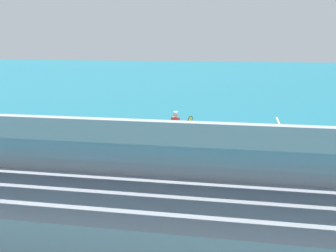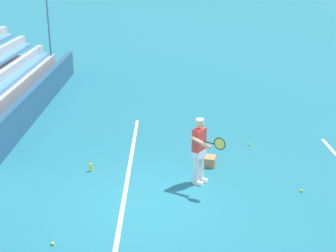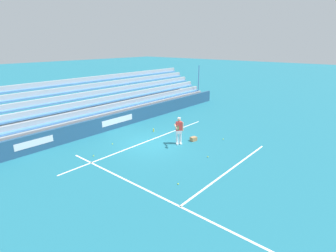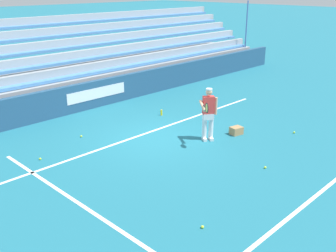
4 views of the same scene
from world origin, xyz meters
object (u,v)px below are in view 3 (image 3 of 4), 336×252
at_px(tennis_ball_by_box, 93,156).
at_px(tennis_ball_on_baseline, 112,144).
at_px(ball_box_cardboard, 193,139).
at_px(tennis_ball_near_player, 223,139).
at_px(tennis_ball_toward_net, 178,184).
at_px(water_bottle, 154,130).
at_px(tennis_ball_far_left, 208,157).
at_px(tennis_player, 179,131).

distance_m(tennis_ball_by_box, tennis_ball_on_baseline, 1.96).
xyz_separation_m(ball_box_cardboard, tennis_ball_near_player, (-1.46, 1.36, -0.10)).
distance_m(tennis_ball_near_player, tennis_ball_toward_net, 6.57).
height_order(tennis_ball_by_box, tennis_ball_toward_net, same).
xyz_separation_m(tennis_ball_by_box, water_bottle, (-5.32, -0.42, 0.08)).
bearing_deg(tennis_ball_far_left, tennis_ball_near_player, -166.25).
bearing_deg(tennis_ball_near_player, water_bottle, -68.55).
relative_size(tennis_ball_by_box, tennis_ball_far_left, 1.00).
relative_size(tennis_player, tennis_ball_near_player, 25.98).
distance_m(tennis_ball_near_player, tennis_ball_by_box, 8.27).
distance_m(tennis_ball_near_player, water_bottle, 4.95).
bearing_deg(tennis_ball_toward_net, tennis_ball_by_box, -82.78).
height_order(ball_box_cardboard, water_bottle, ball_box_cardboard).
bearing_deg(tennis_ball_near_player, tennis_ball_on_baseline, -42.55).
bearing_deg(ball_box_cardboard, tennis_ball_far_left, 52.79).
bearing_deg(tennis_ball_on_baseline, ball_box_cardboard, 137.63).
distance_m(tennis_player, water_bottle, 3.06).
distance_m(tennis_player, tennis_ball_on_baseline, 4.26).
bearing_deg(tennis_ball_far_left, ball_box_cardboard, -127.21).
bearing_deg(tennis_ball_near_player, tennis_player, -34.48).
bearing_deg(water_bottle, tennis_ball_near_player, 111.45).
height_order(tennis_ball_by_box, tennis_ball_far_left, same).
height_order(tennis_player, ball_box_cardboard, tennis_player).
relative_size(ball_box_cardboard, tennis_ball_by_box, 6.06).
xyz_separation_m(ball_box_cardboard, water_bottle, (0.35, -3.25, -0.02)).
xyz_separation_m(ball_box_cardboard, tennis_ball_by_box, (5.68, -2.83, -0.10)).
distance_m(tennis_ball_by_box, water_bottle, 5.34).
distance_m(tennis_ball_toward_net, water_bottle, 7.52).
height_order(tennis_player, tennis_ball_near_player, tennis_player).
relative_size(tennis_ball_near_player, water_bottle, 0.30).
bearing_deg(water_bottle, tennis_ball_toward_net, 52.02).
xyz_separation_m(ball_box_cardboard, tennis_ball_on_baseline, (3.83, -3.50, -0.10)).
distance_m(tennis_ball_on_baseline, water_bottle, 3.49).
bearing_deg(tennis_ball_on_baseline, tennis_ball_toward_net, 79.52).
xyz_separation_m(tennis_ball_near_player, tennis_ball_toward_net, (6.43, 1.32, 0.00)).
relative_size(ball_box_cardboard, tennis_ball_near_player, 6.06).
bearing_deg(tennis_player, tennis_ball_by_box, -28.03).
xyz_separation_m(tennis_ball_near_player, tennis_ball_far_left, (3.06, 0.75, 0.00)).
height_order(tennis_player, tennis_ball_far_left, tennis_player).
bearing_deg(tennis_ball_on_baseline, tennis_ball_by_box, 19.98).
height_order(tennis_ball_on_baseline, water_bottle, water_bottle).
xyz_separation_m(tennis_ball_near_player, tennis_ball_on_baseline, (5.29, -4.86, 0.00)).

